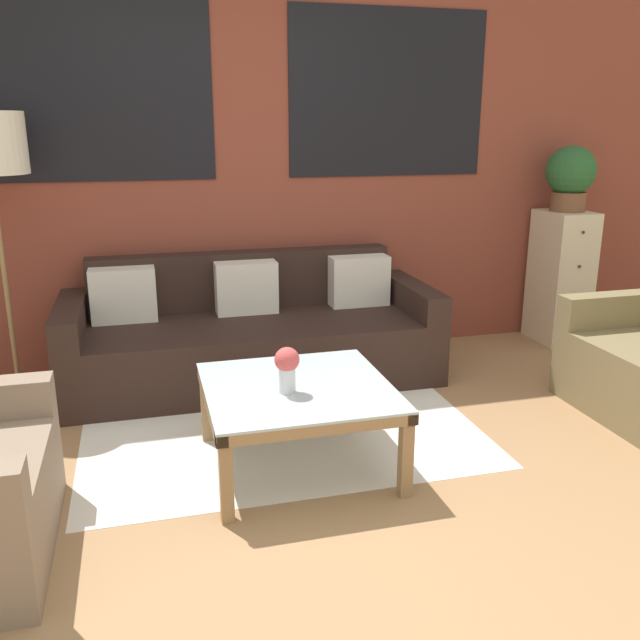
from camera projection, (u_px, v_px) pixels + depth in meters
ground_plane at (364, 546)px, 2.66m from camera, size 16.00×16.00×0.00m
wall_back_brick at (251, 154)px, 4.54m from camera, size 8.40×0.09×2.80m
rug at (276, 419)px, 3.80m from camera, size 2.09×1.73×0.00m
couch_dark at (251, 336)px, 4.37m from camera, size 2.33×0.88×0.78m
coffee_table at (297, 398)px, 3.20m from camera, size 0.87×0.87×0.42m
drawer_cabinet at (560, 277)px, 5.09m from camera, size 0.33×0.44×0.99m
potted_plant at (571, 176)px, 4.88m from camera, size 0.36×0.36×0.47m
flower_vase at (287, 366)px, 3.06m from camera, size 0.11×0.11×0.22m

